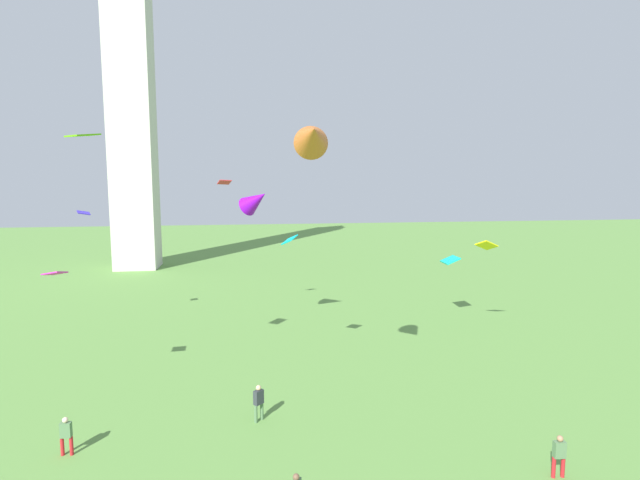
# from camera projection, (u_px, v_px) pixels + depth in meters

# --- Properties ---
(monument_obelisk) EXTENTS (5.11, 5.11, 51.97)m
(monument_obelisk) POSITION_uv_depth(u_px,v_px,m) (129.00, 58.00, 58.91)
(monument_obelisk) COLOR beige
(monument_obelisk) RESTS_ON ground_plane
(person_0) EXTENTS (0.49, 0.26, 1.60)m
(person_0) POSITION_uv_depth(u_px,v_px,m) (66.00, 434.00, 19.34)
(person_0) COLOR red
(person_0) RESTS_ON ground_plane
(person_2) EXTENTS (0.50, 0.49, 1.72)m
(person_2) POSITION_uv_depth(u_px,v_px,m) (259.00, 401.00, 22.10)
(person_2) COLOR #51754C
(person_2) RESTS_ON ground_plane
(person_4) EXTENTS (0.51, 0.27, 1.63)m
(person_4) POSITION_uv_depth(u_px,v_px,m) (559.00, 454.00, 17.88)
(person_4) COLOR red
(person_4) RESTS_ON ground_plane
(kite_flying_0) EXTENTS (1.63, 1.28, 0.86)m
(kite_flying_0) POSITION_uv_depth(u_px,v_px,m) (487.00, 245.00, 32.79)
(kite_flying_0) COLOR yellow
(kite_flying_1) EXTENTS (2.61, 2.61, 2.10)m
(kite_flying_1) POSITION_uv_depth(u_px,v_px,m) (256.00, 200.00, 32.11)
(kite_flying_1) COLOR #7B0BC5
(kite_flying_2) EXTENTS (0.96, 0.90, 0.36)m
(kite_flying_2) POSITION_uv_depth(u_px,v_px,m) (84.00, 213.00, 34.06)
(kite_flying_2) COLOR #3324B6
(kite_flying_3) EXTENTS (1.61, 2.35, 1.78)m
(kite_flying_3) POSITION_uv_depth(u_px,v_px,m) (312.00, 136.00, 19.18)
(kite_flying_3) COLOR #C86323
(kite_flying_4) EXTENTS (1.43, 1.52, 0.24)m
(kite_flying_4) POSITION_uv_depth(u_px,v_px,m) (83.00, 135.00, 21.54)
(kite_flying_4) COLOR #5CB50F
(kite_flying_5) EXTENTS (1.17, 1.72, 0.54)m
(kite_flying_5) POSITION_uv_depth(u_px,v_px,m) (450.00, 260.00, 37.25)
(kite_flying_5) COLOR #10B8A5
(kite_flying_6) EXTENTS (0.90, 1.17, 0.39)m
(kite_flying_6) POSITION_uv_depth(u_px,v_px,m) (55.00, 273.00, 23.52)
(kite_flying_6) COLOR #D622A4
(kite_flying_7) EXTENTS (1.10, 0.92, 0.37)m
(kite_flying_7) POSITION_uv_depth(u_px,v_px,m) (224.00, 182.00, 35.50)
(kite_flying_7) COLOR red
(kite_flying_8) EXTENTS (0.94, 1.17, 0.65)m
(kite_flying_8) POSITION_uv_depth(u_px,v_px,m) (289.00, 240.00, 26.94)
(kite_flying_8) COLOR #07C2C8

